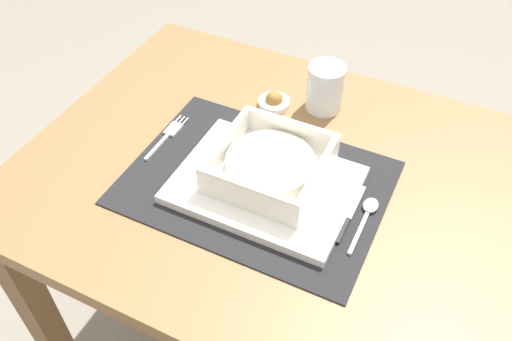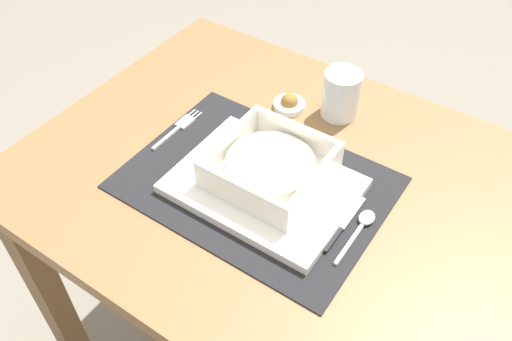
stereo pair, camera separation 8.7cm
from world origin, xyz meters
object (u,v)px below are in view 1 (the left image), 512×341
fork (169,134)px  drinking_glass (323,89)px  dining_table (279,216)px  condiment_saucer (274,101)px  spoon (368,211)px  butter_knife (347,217)px  porridge_bowl (270,166)px

fork → drinking_glass: (0.22, 0.20, 0.04)m
dining_table → drinking_glass: 0.25m
drinking_glass → condiment_saucer: 0.10m
spoon → drinking_glass: bearing=127.0°
dining_table → drinking_glass: drinking_glass is taller
butter_knife → drinking_glass: 0.28m
drinking_glass → dining_table: bearing=-88.9°
spoon → condiment_saucer: 0.31m
dining_table → porridge_bowl: 0.15m
dining_table → fork: 0.25m
fork → butter_knife: butter_knife is taller
porridge_bowl → spoon: 0.17m
butter_knife → condiment_saucer: 0.30m
drinking_glass → condiment_saucer: size_ratio=1.49×
butter_knife → porridge_bowl: bearing=172.1°
dining_table → butter_knife: size_ratio=6.90×
porridge_bowl → spoon: bearing=1.6°
spoon → fork: bearing=177.7°
fork → porridge_bowl: bearing=-2.0°
spoon → butter_knife: bearing=-136.8°
butter_knife → condiment_saucer: size_ratio=2.10×
dining_table → spoon: size_ratio=7.44×
porridge_bowl → fork: porridge_bowl is taller
drinking_glass → butter_knife: bearing=-60.8°
drinking_glass → condiment_saucer: bearing=-155.4°
porridge_bowl → butter_knife: bearing=-7.7°
dining_table → condiment_saucer: condiment_saucer is taller
dining_table → condiment_saucer: (-0.09, 0.16, 0.12)m
condiment_saucer → dining_table: bearing=-61.8°
fork → dining_table: bearing=5.4°
dining_table → drinking_glass: bearing=91.1°
dining_table → fork: bearing=-179.2°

